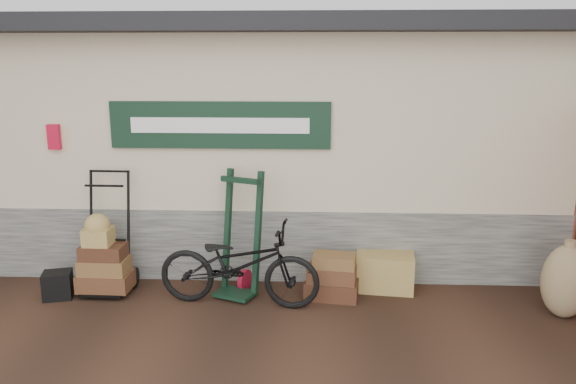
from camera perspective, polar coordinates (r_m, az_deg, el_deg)
The scene contains 9 objects.
ground at distance 6.23m, azimuth -5.13°, elevation -12.38°, with size 80.00×80.00×0.00m, color black.
station_building at distance 8.41m, azimuth -2.88°, elevation 5.84°, with size 14.40×4.10×3.20m.
porter_trolley at distance 6.97m, azimuth -17.86°, elevation -3.78°, with size 0.73×0.55×1.46m, color black, non-canonical shape.
green_barrow at distance 6.53m, azimuth -4.86°, elevation -4.28°, with size 0.53×0.45×1.46m, color black, non-canonical shape.
suitcase_stack at distance 6.57m, azimuth 4.48°, elevation -8.46°, with size 0.60×0.38×0.53m, color #3A2612, non-canonical shape.
wicker_hamper at distance 6.90m, azimuth 9.78°, elevation -7.94°, with size 0.68×0.44×0.44m, color olive.
black_trunk at distance 7.10m, azimuth -22.35°, elevation -8.73°, with size 0.31×0.27×0.31m, color black.
bicycle at distance 6.29m, azimuth -5.03°, elevation -6.89°, with size 1.82×0.64×1.06m, color black.
burlap_sack_left at distance 6.70m, azimuth 26.41°, elevation -8.14°, with size 0.51×0.42×0.81m, color olive.
Camera 1 is at (0.81, -5.57, 2.68)m, focal length 35.00 mm.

